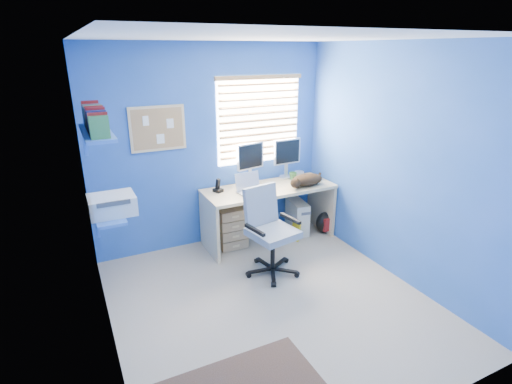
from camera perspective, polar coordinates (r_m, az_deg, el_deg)
name	(u,v)px	position (r m, az deg, el deg)	size (l,w,h in m)	color
floor	(271,302)	(4.19, 2.15, -15.42)	(3.00, 3.20, 0.00)	#A49A83
ceiling	(275,37)	(3.42, 2.72, 21.19)	(3.00, 3.20, 0.00)	white
wall_back	(212,148)	(5.02, -6.36, 6.29)	(3.00, 0.01, 2.50)	#2456AB
wall_front	(407,267)	(2.45, 20.75, -10.04)	(3.00, 0.01, 2.50)	#2456AB
wall_left	(97,214)	(3.22, -21.79, -2.91)	(0.01, 3.20, 2.50)	#2456AB
wall_right	(397,165)	(4.50, 19.50, 3.64)	(0.01, 3.20, 2.50)	#2456AB
desk	(269,214)	(5.24, 1.84, -3.15)	(1.69, 0.65, 0.74)	#DABB7D
laptop	(252,185)	(4.87, -0.55, 1.08)	(0.33, 0.26, 0.22)	silver
monitor_left	(250,163)	(5.19, -0.89, 4.12)	(0.40, 0.12, 0.54)	silver
monitor_right	(286,158)	(5.44, 4.36, 4.80)	(0.40, 0.12, 0.54)	silver
phone	(218,185)	(4.94, -5.46, 0.96)	(0.09, 0.11, 0.17)	black
mug	(293,176)	(5.42, 5.29, 2.28)	(0.10, 0.09, 0.10)	#41843E
cd_spindle	(299,174)	(5.57, 6.21, 2.59)	(0.13, 0.13, 0.07)	silver
cat	(307,180)	(5.18, 7.28, 1.73)	(0.45, 0.23, 0.16)	black
tower_pc	(297,217)	(5.55, 5.89, -3.52)	(0.19, 0.44, 0.45)	beige
drawer_boxes	(232,227)	(5.11, -3.52, -5.03)	(0.35, 0.28, 0.54)	tan
yellow_book	(296,231)	(5.37, 5.70, -5.57)	(0.03, 0.17, 0.24)	yellow
backpack	(325,222)	(5.60, 9.79, -4.31)	(0.26, 0.20, 0.30)	black
office_chair	(270,242)	(4.51, 2.01, -7.16)	(0.67, 0.67, 0.99)	black
window_blinds	(259,120)	(5.18, 0.50, 10.22)	(1.15, 0.05, 1.10)	white
corkboard	(158,129)	(4.77, -13.85, 8.79)	(0.64, 0.02, 0.52)	#DABB7D
wall_shelves	(103,163)	(3.89, -21.05, 3.84)	(0.42, 0.90, 1.05)	#4277D2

